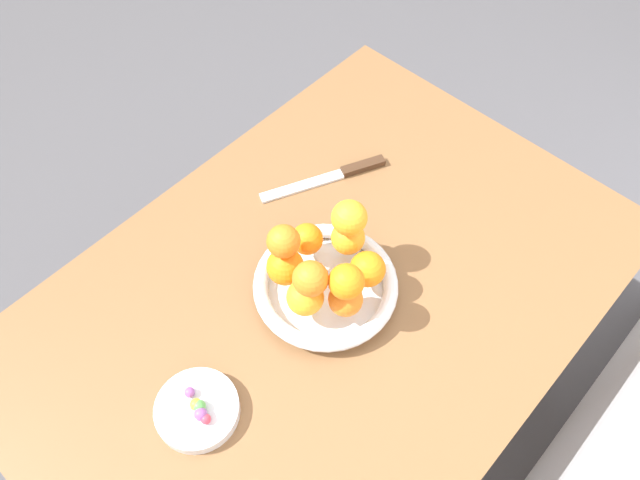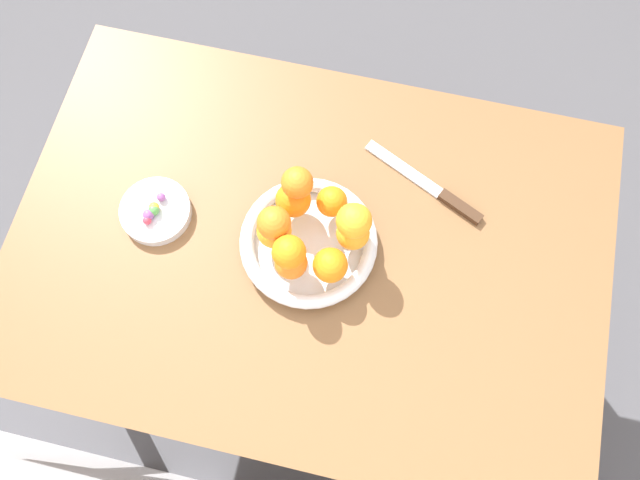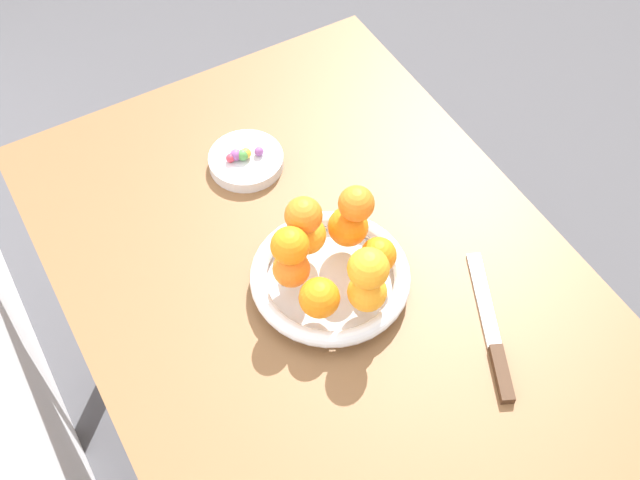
# 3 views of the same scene
# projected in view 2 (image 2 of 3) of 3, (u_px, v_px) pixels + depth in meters

# --- Properties ---
(ground_plane) EXTENTS (6.00, 6.00, 0.00)m
(ground_plane) POSITION_uv_depth(u_px,v_px,m) (313.00, 327.00, 1.84)
(ground_plane) COLOR #4C4C51
(dining_table) EXTENTS (1.10, 0.76, 0.74)m
(dining_table) POSITION_uv_depth(u_px,v_px,m) (310.00, 261.00, 1.23)
(dining_table) COLOR brown
(dining_table) RESTS_ON ground_plane
(fruit_bowl) EXTENTS (0.25, 0.25, 0.04)m
(fruit_bowl) POSITION_uv_depth(u_px,v_px,m) (312.00, 241.00, 1.12)
(fruit_bowl) COLOR silver
(fruit_bowl) RESTS_ON dining_table
(candy_dish) EXTENTS (0.13, 0.13, 0.02)m
(candy_dish) POSITION_uv_depth(u_px,v_px,m) (155.00, 212.00, 1.16)
(candy_dish) COLOR silver
(candy_dish) RESTS_ON dining_table
(orange_0) EXTENTS (0.06, 0.06, 0.06)m
(orange_0) POSITION_uv_depth(u_px,v_px,m) (332.00, 202.00, 1.10)
(orange_0) COLOR orange
(orange_0) RESTS_ON fruit_bowl
(orange_1) EXTENTS (0.06, 0.06, 0.06)m
(orange_1) POSITION_uv_depth(u_px,v_px,m) (293.00, 200.00, 1.10)
(orange_1) COLOR orange
(orange_1) RESTS_ON fruit_bowl
(orange_2) EXTENTS (0.06, 0.06, 0.06)m
(orange_2) POSITION_uv_depth(u_px,v_px,m) (274.00, 231.00, 1.08)
(orange_2) COLOR orange
(orange_2) RESTS_ON fruit_bowl
(orange_3) EXTENTS (0.06, 0.06, 0.06)m
(orange_3) POSITION_uv_depth(u_px,v_px,m) (291.00, 263.00, 1.06)
(orange_3) COLOR orange
(orange_3) RESTS_ON fruit_bowl
(orange_4) EXTENTS (0.06, 0.06, 0.06)m
(orange_4) POSITION_uv_depth(u_px,v_px,m) (330.00, 265.00, 1.06)
(orange_4) COLOR orange
(orange_4) RESTS_ON fruit_bowl
(orange_5) EXTENTS (0.06, 0.06, 0.06)m
(orange_5) POSITION_uv_depth(u_px,v_px,m) (353.00, 233.00, 1.08)
(orange_5) COLOR orange
(orange_5) RESTS_ON fruit_bowl
(orange_6) EXTENTS (0.06, 0.06, 0.06)m
(orange_6) POSITION_uv_depth(u_px,v_px,m) (354.00, 221.00, 1.02)
(orange_6) COLOR orange
(orange_6) RESTS_ON orange_5
(orange_7) EXTENTS (0.06, 0.06, 0.06)m
(orange_7) POSITION_uv_depth(u_px,v_px,m) (297.00, 183.00, 1.04)
(orange_7) COLOR orange
(orange_7) RESTS_ON orange_1
(orange_8) EXTENTS (0.06, 0.06, 0.06)m
(orange_8) POSITION_uv_depth(u_px,v_px,m) (289.00, 252.00, 1.01)
(orange_8) COLOR orange
(orange_8) RESTS_ON orange_3
(orange_9) EXTENTS (0.06, 0.06, 0.06)m
(orange_9) POSITION_uv_depth(u_px,v_px,m) (274.00, 223.00, 1.02)
(orange_9) COLOR orange
(orange_9) RESTS_ON orange_2
(candy_ball_0) EXTENTS (0.02, 0.02, 0.02)m
(candy_ball_0) POSITION_uv_depth(u_px,v_px,m) (154.00, 208.00, 1.14)
(candy_ball_0) COLOR gold
(candy_ball_0) RESTS_ON candy_dish
(candy_ball_1) EXTENTS (0.02, 0.02, 0.02)m
(candy_ball_1) POSITION_uv_depth(u_px,v_px,m) (154.00, 210.00, 1.13)
(candy_ball_1) COLOR #4C9947
(candy_ball_1) RESTS_ON candy_dish
(candy_ball_2) EXTENTS (0.02, 0.02, 0.02)m
(candy_ball_2) POSITION_uv_depth(u_px,v_px,m) (161.00, 197.00, 1.14)
(candy_ball_2) COLOR #8C4C99
(candy_ball_2) RESTS_ON candy_dish
(candy_ball_3) EXTENTS (0.02, 0.02, 0.02)m
(candy_ball_3) POSITION_uv_depth(u_px,v_px,m) (148.00, 215.00, 1.13)
(candy_ball_3) COLOR #8C4C99
(candy_ball_3) RESTS_ON candy_dish
(candy_ball_4) EXTENTS (0.02, 0.02, 0.02)m
(candy_ball_4) POSITION_uv_depth(u_px,v_px,m) (147.00, 221.00, 1.13)
(candy_ball_4) COLOR #C6384C
(candy_ball_4) RESTS_ON candy_dish
(knife) EXTENTS (0.24, 0.13, 0.01)m
(knife) POSITION_uv_depth(u_px,v_px,m) (433.00, 189.00, 1.18)
(knife) COLOR #3F2819
(knife) RESTS_ON dining_table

